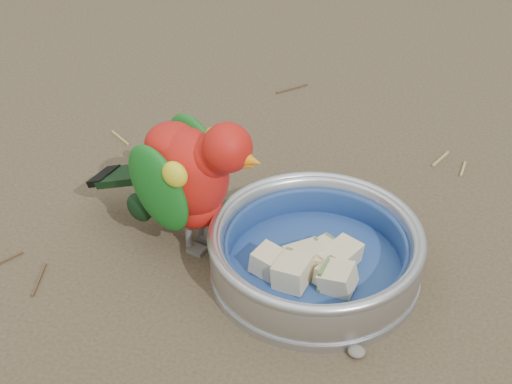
% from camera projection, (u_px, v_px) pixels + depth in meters
% --- Properties ---
extents(ground, '(60.00, 60.00, 0.00)m').
position_uv_depth(ground, '(314.00, 294.00, 0.85)').
color(ground, '#4A3C2B').
extents(food_bowl, '(0.23, 0.23, 0.02)m').
position_uv_depth(food_bowl, '(315.00, 270.00, 0.87)').
color(food_bowl, '#B2B2BA').
rests_on(food_bowl, ground).
extents(bowl_wall, '(0.23, 0.23, 0.04)m').
position_uv_depth(bowl_wall, '(316.00, 249.00, 0.85)').
color(bowl_wall, '#B2B2BA').
rests_on(bowl_wall, food_bowl).
extents(fruit_wedges, '(0.14, 0.14, 0.03)m').
position_uv_depth(fruit_wedges, '(316.00, 254.00, 0.86)').
color(fruit_wedges, beige).
rests_on(fruit_wedges, food_bowl).
extents(lory_parrot, '(0.23, 0.16, 0.17)m').
position_uv_depth(lory_parrot, '(189.00, 184.00, 0.87)').
color(lory_parrot, '#B8150F').
rests_on(lory_parrot, ground).
extents(ground_debris, '(0.90, 0.80, 0.01)m').
position_uv_depth(ground_debris, '(296.00, 283.00, 0.86)').
color(ground_debris, '#9F834E').
rests_on(ground_debris, ground).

